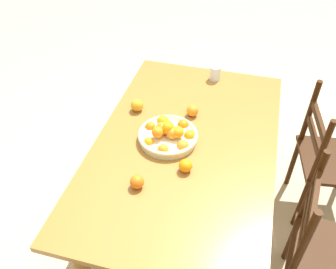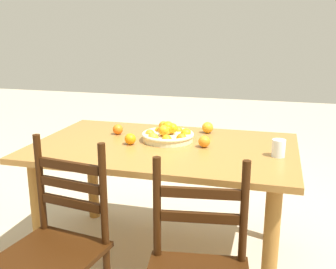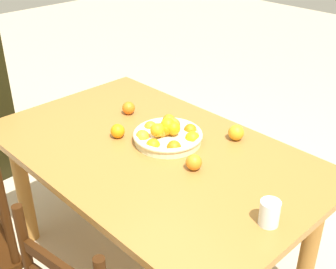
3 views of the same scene
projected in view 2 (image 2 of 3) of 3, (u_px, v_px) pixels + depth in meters
name	position (u px, v px, depth m)	size (l,w,h in m)	color
ground_plane	(164.00, 253.00, 2.67)	(12.00, 12.00, 0.00)	tan
dining_table	(164.00, 162.00, 2.50)	(1.61, 0.99, 0.75)	olive
chair_by_cabinet	(56.00, 248.00, 1.88)	(0.49, 0.49, 0.95)	black
fruit_bowl	(168.00, 135.00, 2.55)	(0.34, 0.34, 0.13)	beige
orange_loose_0	(204.00, 142.00, 2.41)	(0.07, 0.07, 0.07)	orange
orange_loose_1	(118.00, 129.00, 2.70)	(0.07, 0.07, 0.07)	orange
orange_loose_2	(208.00, 128.00, 2.74)	(0.08, 0.08, 0.08)	orange
orange_loose_3	(130.00, 139.00, 2.47)	(0.07, 0.07, 0.07)	orange
drinking_glass	(279.00, 148.00, 2.24)	(0.08, 0.08, 0.10)	silver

